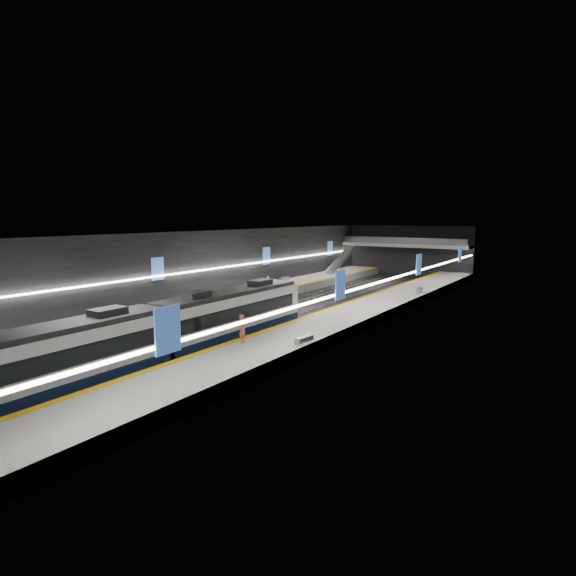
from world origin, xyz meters
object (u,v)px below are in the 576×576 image
Objects in this scene: passenger_left_a at (268,284)px; train at (157,332)px; bench_right_near at (304,339)px; escalator at (341,260)px; bench_left_far at (284,279)px; passenger_right_a at (243,329)px; bench_right_far at (420,290)px.

train is at bearing 0.57° from passenger_left_a.
passenger_left_a is at bearing 138.89° from bench_right_near.
escalator is 21.93m from passenger_left_a.
bench_right_near is (18.90, -25.73, -0.01)m from bench_left_far.
bench_left_far reaches higher than bench_right_near.
train reaches higher than bench_right_near.
passenger_left_a is (-14.90, 16.46, 0.69)m from bench_right_near.
passenger_right_a is 1.10× the size of passenger_left_a.
escalator is at bearing 127.89° from bench_right_far.
bench_right_far is (-0.40, 25.78, 0.03)m from bench_right_near.
escalator reaches higher than bench_right_near.
passenger_left_a is (-11.49, 18.91, -0.09)m from passenger_right_a.
escalator is 20.77m from bench_right_far.
train is 46.25m from escalator.
passenger_left_a reaches higher than bench_right_near.
passenger_left_a is at bearing 108.93° from train.
bench_right_near is at bearing -71.52° from passenger_right_a.
escalator is at bearing 102.49° from train.
escalator is 4.94× the size of bench_right_near.
escalator reaches higher than train.
passenger_right_a reaches higher than bench_right_far.
passenger_right_a is (-3.42, -2.44, 0.77)m from bench_right_near.
passenger_right_a is at bearing -137.68° from bench_right_near.
train is 18.39× the size of bench_right_near.
bench_right_near is at bearing -66.18° from escalator.
escalator is at bearing 1.22° from passenger_right_a.
bench_left_far is 0.91× the size of bench_right_far.
bench_left_far is at bearing -99.06° from escalator.
passenger_right_a is at bearing 12.92° from passenger_left_a.
bench_right_near is (16.90, -38.28, -1.70)m from escalator.
passenger_right_a reaches higher than bench_left_far.
bench_right_far is (18.50, 0.05, 0.02)m from bench_left_far.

